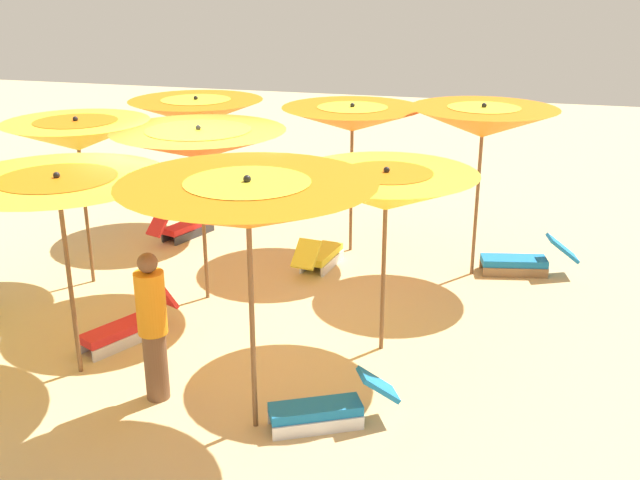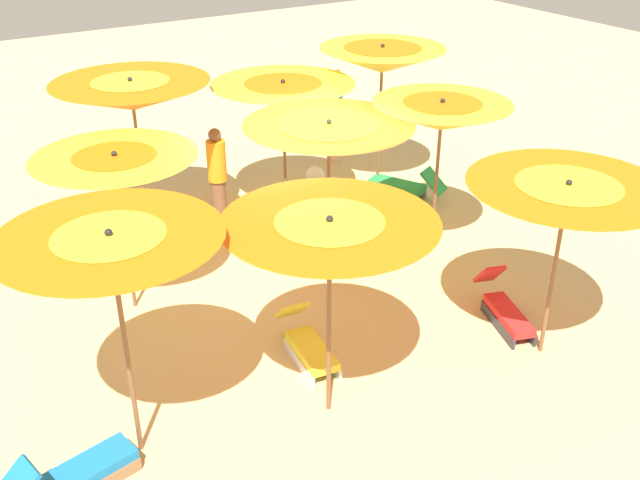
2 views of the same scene
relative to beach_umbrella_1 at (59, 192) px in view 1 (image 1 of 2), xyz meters
The scene contains 15 objects.
ground 3.01m from the beach_umbrella_1, 113.29° to the right, with size 35.57×35.57×0.04m, color #D1B57F.
beach_umbrella_1 is the anchor object (origin of this frame).
beach_umbrella_2 2.28m from the beach_umbrella_1, 168.15° to the left, with size 2.28×2.28×2.52m.
beach_umbrella_3 2.59m from the beach_umbrella_1, 61.53° to the right, with size 1.94×1.94×2.36m.
beach_umbrella_4 2.27m from the beach_umbrella_1, 104.31° to the right, with size 2.21×2.21×2.36m.
beach_umbrella_5 3.41m from the beach_umbrella_1, 155.60° to the right, with size 2.00×2.00×2.19m.
beach_umbrella_6 5.02m from the beach_umbrella_1, 81.59° to the right, with size 2.20×2.20×2.25m.
beach_umbrella_7 4.92m from the beach_umbrella_1, 114.09° to the right, with size 2.12×2.12×2.33m.
beach_umbrella_8 5.62m from the beach_umbrella_1, 134.61° to the right, with size 2.02×2.02×2.49m.
lounger_0 2.01m from the beach_umbrella_1, 100.77° to the right, with size 0.82×1.27×0.72m.
lounger_1 3.44m from the beach_umbrella_1, behind, with size 1.26×0.86×0.54m.
lounger_3 4.43m from the beach_umbrella_1, 115.65° to the right, with size 0.50×1.24×0.57m.
lounger_4 4.74m from the beach_umbrella_1, 79.78° to the right, with size 0.69×1.30×0.62m.
lounger_5 6.54m from the beach_umbrella_1, 137.78° to the right, with size 1.41×0.64×0.58m.
beachgoer_0 1.65m from the beach_umbrella_1, 166.67° to the left, with size 0.30×0.30×1.60m.
Camera 1 is at (-3.61, 8.24, 4.17)m, focal length 41.62 mm.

